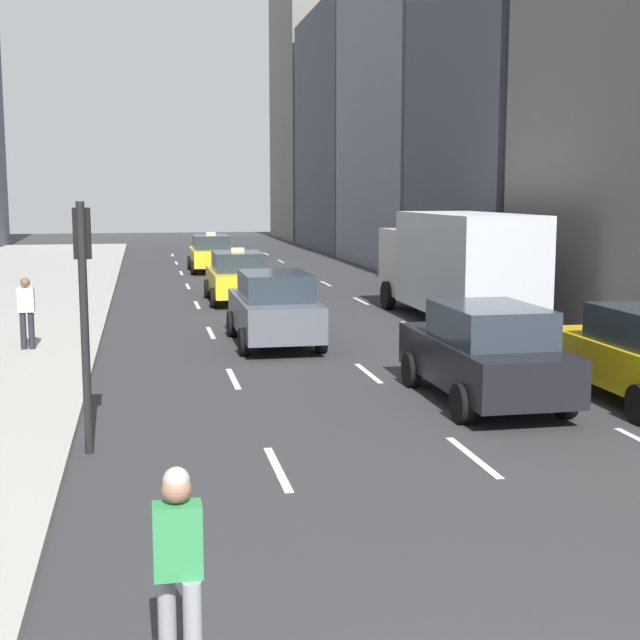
{
  "coord_description": "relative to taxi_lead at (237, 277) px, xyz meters",
  "views": [
    {
      "loc": [
        -1.91,
        -3.56,
        3.73
      ],
      "look_at": [
        0.84,
        10.26,
        1.7
      ],
      "focal_mm": 50.0,
      "sensor_mm": 36.0,
      "label": 1
    }
  ],
  "objects": [
    {
      "name": "lane_markings",
      "position": [
        1.4,
        -3.49,
        -0.87
      ],
      "size": [
        5.72,
        56.0,
        0.01
      ],
      "color": "white",
      "rests_on": "ground"
    },
    {
      "name": "building_row_right",
      "position": [
        10.8,
        12.37,
        9.8
      ],
      "size": [
        6.0,
        71.88,
        29.24
      ],
      "color": "#A89E89",
      "rests_on": "ground"
    },
    {
      "name": "taxi_lead",
      "position": [
        0.0,
        0.0,
        0.0
      ],
      "size": [
        2.02,
        4.4,
        1.87
      ],
      "color": "yellow",
      "rests_on": "ground"
    },
    {
      "name": "taxi_third",
      "position": [
        0.0,
        11.83,
        0.0
      ],
      "size": [
        2.02,
        4.4,
        1.87
      ],
      "color": "yellow",
      "rests_on": "ground"
    },
    {
      "name": "sedan_black_near",
      "position": [
        2.8,
        -15.35,
        0.02
      ],
      "size": [
        2.02,
        4.51,
        1.77
      ],
      "color": "black",
      "rests_on": "ground"
    },
    {
      "name": "sedan_silver_behind",
      "position": [
        -0.0,
        -8.66,
        0.03
      ],
      "size": [
        2.02,
        4.52,
        1.8
      ],
      "color": "#565B66",
      "rests_on": "ground"
    },
    {
      "name": "box_truck",
      "position": [
        5.6,
        -5.95,
        0.83
      ],
      "size": [
        2.58,
        8.4,
        3.15
      ],
      "color": "silver",
      "rests_on": "ground"
    },
    {
      "name": "skateboarder",
      "position": [
        -2.92,
        -23.7,
        0.08
      ],
      "size": [
        0.36,
        0.8,
        1.75
      ],
      "color": "brown",
      "rests_on": "ground"
    },
    {
      "name": "pedestrian_far_walking",
      "position": [
        -5.76,
        -8.98,
        0.19
      ],
      "size": [
        0.36,
        0.22,
        1.65
      ],
      "color": "#23232D",
      "rests_on": "sidewalk_left"
    },
    {
      "name": "traffic_light_pole",
      "position": [
        -3.95,
        -17.13,
        1.53
      ],
      "size": [
        0.24,
        0.42,
        3.6
      ],
      "color": "black",
      "rests_on": "ground"
    }
  ]
}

